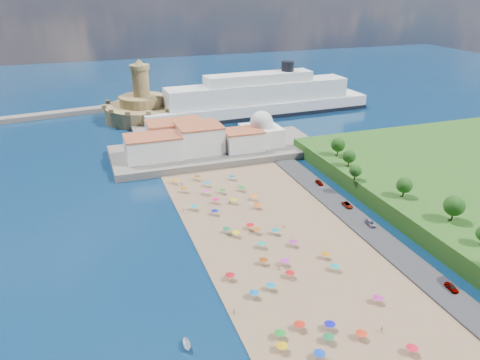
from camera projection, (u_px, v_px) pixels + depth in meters
name	position (u px, v px, depth m)	size (l,w,h in m)	color
ground	(255.00, 238.00, 138.10)	(700.00, 700.00, 0.00)	#071938
terrace	(217.00, 151.00, 203.79)	(90.00, 36.00, 3.00)	#59544C
jetty	(153.00, 133.00, 227.58)	(18.00, 70.00, 2.40)	#59544C
waterfront_buildings	(186.00, 139.00, 197.87)	(57.00, 29.00, 11.00)	silver
domed_building	(261.00, 131.00, 205.15)	(16.00, 16.00, 15.00)	silver
fortress	(143.00, 108.00, 251.40)	(40.00, 40.00, 32.40)	tan
cruise_ship	(259.00, 100.00, 259.19)	(131.38, 24.53, 28.54)	black
beach_parasols	(263.00, 247.00, 129.41)	(32.83, 116.29, 2.20)	gray
beachgoers	(234.00, 221.00, 145.74)	(29.05, 90.98, 1.88)	tan
parked_cars	(362.00, 216.00, 147.81)	(2.33, 71.80, 1.42)	gray
hillside_trees	(419.00, 197.00, 140.53)	(15.63, 106.84, 7.77)	#382314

